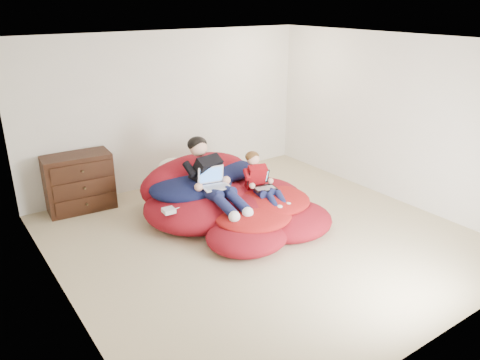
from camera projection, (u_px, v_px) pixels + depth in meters
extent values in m
cube|color=tan|center=(261.00, 245.00, 6.24)|extent=(5.10, 5.10, 0.25)
cube|color=silver|center=(170.00, 110.00, 7.66)|extent=(5.10, 0.02, 2.50)
cube|color=silver|center=(450.00, 222.00, 3.83)|extent=(5.10, 0.02, 2.50)
cube|color=silver|center=(52.00, 192.00, 4.41)|extent=(0.02, 5.10, 2.50)
cube|color=silver|center=(394.00, 119.00, 7.08)|extent=(0.02, 5.10, 2.50)
cube|color=white|center=(265.00, 40.00, 5.29)|extent=(5.10, 5.10, 0.02)
cube|color=#31190D|center=(79.00, 182.00, 6.88)|extent=(0.98, 0.55, 0.86)
cube|color=#31190D|center=(86.00, 204.00, 6.78)|extent=(0.85, 0.08, 0.21)
cylinder|color=#4C3F26|center=(87.00, 204.00, 6.76)|extent=(0.03, 0.06, 0.03)
cube|color=#31190D|center=(84.00, 187.00, 6.69)|extent=(0.85, 0.08, 0.21)
cylinder|color=#4C3F26|center=(85.00, 188.00, 6.67)|extent=(0.03, 0.06, 0.03)
cube|color=#31190D|center=(82.00, 171.00, 6.59)|extent=(0.85, 0.08, 0.21)
cylinder|color=#4C3F26|center=(83.00, 171.00, 6.58)|extent=(0.03, 0.06, 0.03)
ellipsoid|color=maroon|center=(201.00, 205.00, 6.63)|extent=(1.66, 1.49, 0.60)
ellipsoid|color=maroon|center=(259.00, 198.00, 6.89)|extent=(1.33, 1.29, 0.48)
ellipsoid|color=maroon|center=(252.00, 214.00, 6.45)|extent=(1.51, 1.21, 0.48)
ellipsoid|color=maroon|center=(247.00, 235.00, 5.94)|extent=(1.08, 0.99, 0.36)
ellipsoid|color=maroon|center=(289.00, 220.00, 6.37)|extent=(1.22, 1.11, 0.40)
ellipsoid|color=maroon|center=(197.00, 180.00, 7.03)|extent=(1.81, 0.80, 0.80)
ellipsoid|color=#11163E|center=(191.00, 186.00, 6.60)|extent=(1.22, 1.00, 0.31)
ellipsoid|color=#11163E|center=(223.00, 171.00, 7.04)|extent=(1.04, 0.73, 0.25)
ellipsoid|color=#B21919|center=(272.00, 200.00, 6.50)|extent=(1.07, 1.07, 0.19)
ellipsoid|color=#B21919|center=(254.00, 216.00, 6.11)|extent=(1.05, 0.95, 0.19)
ellipsoid|color=white|center=(171.00, 168.00, 6.90)|extent=(0.44, 0.28, 0.28)
cube|color=black|center=(204.00, 173.00, 6.47)|extent=(0.41, 0.48, 0.54)
sphere|color=#DA9F85|center=(198.00, 148.00, 6.46)|extent=(0.25, 0.25, 0.25)
ellipsoid|color=black|center=(197.00, 144.00, 6.47)|extent=(0.28, 0.26, 0.21)
cylinder|color=#151A41|center=(211.00, 195.00, 6.23)|extent=(0.22, 0.42, 0.23)
cylinder|color=#151A41|center=(226.00, 206.00, 5.97)|extent=(0.19, 0.41, 0.26)
sphere|color=white|center=(234.00, 217.00, 5.84)|extent=(0.15, 0.15, 0.15)
cylinder|color=#151A41|center=(224.00, 191.00, 6.34)|extent=(0.22, 0.42, 0.23)
cylinder|color=#151A41|center=(239.00, 202.00, 6.08)|extent=(0.19, 0.41, 0.26)
sphere|color=white|center=(248.00, 213.00, 5.95)|extent=(0.15, 0.15, 0.15)
cube|color=maroon|center=(256.00, 177.00, 6.59)|extent=(0.32, 0.32, 0.40)
sphere|color=#DA9F85|center=(253.00, 159.00, 6.55)|extent=(0.18, 0.18, 0.18)
ellipsoid|color=#4F3215|center=(252.00, 157.00, 6.56)|extent=(0.20, 0.19, 0.15)
cylinder|color=#151A41|center=(261.00, 193.00, 6.44)|extent=(0.19, 0.31, 0.16)
cylinder|color=#151A41|center=(272.00, 201.00, 6.25)|extent=(0.17, 0.30, 0.19)
sphere|color=white|center=(280.00, 209.00, 6.15)|extent=(0.11, 0.11, 0.11)
cylinder|color=#151A41|center=(269.00, 191.00, 6.52)|extent=(0.19, 0.31, 0.16)
cylinder|color=#151A41|center=(281.00, 199.00, 6.33)|extent=(0.17, 0.30, 0.19)
sphere|color=white|center=(288.00, 206.00, 6.23)|extent=(0.11, 0.11, 0.11)
cube|color=silver|center=(217.00, 187.00, 6.27)|extent=(0.40, 0.32, 0.01)
cube|color=gray|center=(217.00, 187.00, 6.26)|extent=(0.33, 0.19, 0.00)
cube|color=silver|center=(211.00, 175.00, 6.33)|extent=(0.36, 0.11, 0.25)
cube|color=#4381E5|center=(211.00, 175.00, 6.32)|extent=(0.32, 0.09, 0.21)
cube|color=black|center=(264.00, 188.00, 6.47)|extent=(0.35, 0.28, 0.01)
cube|color=gray|center=(265.00, 188.00, 6.46)|extent=(0.29, 0.17, 0.00)
cube|color=black|center=(258.00, 178.00, 6.54)|extent=(0.33, 0.14, 0.21)
cube|color=teal|center=(259.00, 177.00, 6.53)|extent=(0.28, 0.11, 0.17)
cube|color=silver|center=(169.00, 211.00, 5.98)|extent=(0.16, 0.16, 0.06)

